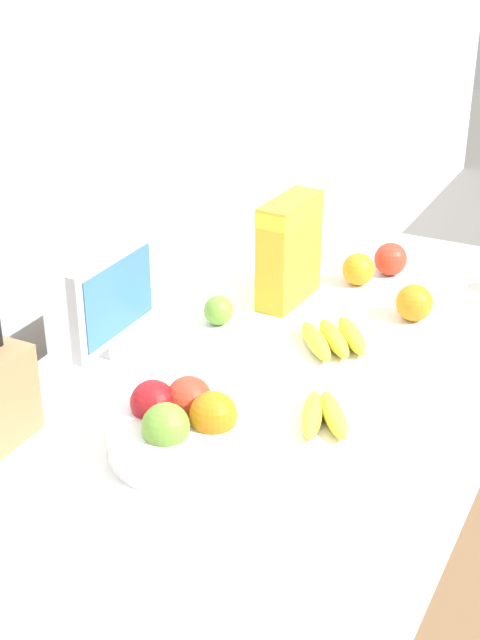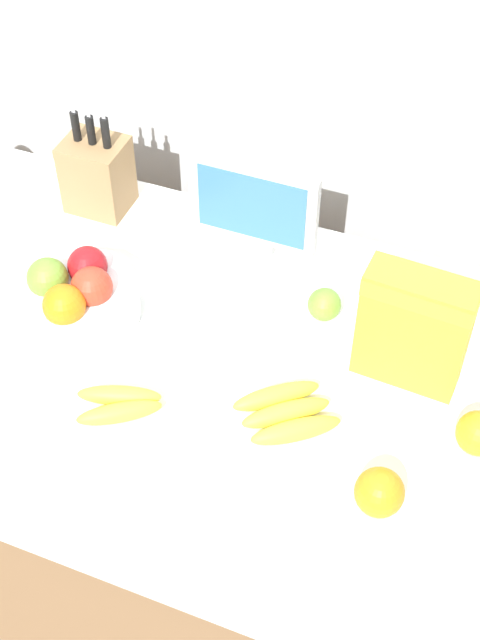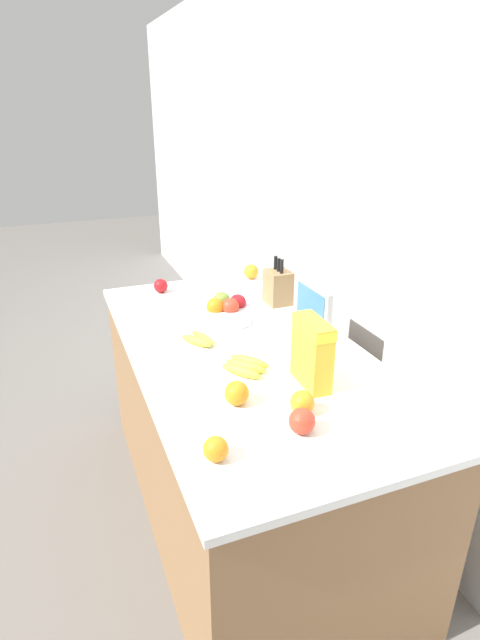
{
  "view_description": "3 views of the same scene",
  "coord_description": "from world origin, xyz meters",
  "px_view_note": "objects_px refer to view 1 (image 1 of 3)",
  "views": [
    {
      "loc": [
        -1.39,
        -0.65,
        1.78
      ],
      "look_at": [
        -0.02,
        0.05,
        1.01
      ],
      "focal_mm": 50.0,
      "sensor_mm": 36.0,
      "label": 1
    },
    {
      "loc": [
        0.48,
        -1.0,
        2.18
      ],
      "look_at": [
        0.08,
        0.03,
        0.99
      ],
      "focal_mm": 50.0,
      "sensor_mm": 36.0,
      "label": 2
    },
    {
      "loc": [
        1.75,
        -0.69,
        1.81
      ],
      "look_at": [
        -0.03,
        0.0,
        0.98
      ],
      "focal_mm": 28.0,
      "sensor_mm": 36.0,
      "label": 3
    }
  ],
  "objects_px": {
    "cereal_box": "(289,245)",
    "apple_rear": "(219,310)",
    "small_monitor": "(115,299)",
    "banana_bunch_left": "(323,415)",
    "banana_bunch_right": "(334,338)",
    "apple_by_knife_block": "(391,259)",
    "orange_by_cereal": "(414,303)",
    "fruit_bowl": "(182,427)",
    "orange_mid_right": "(357,269)"
  },
  "relations": [
    {
      "from": "cereal_box",
      "to": "apple_rear",
      "type": "distance_m",
      "value": 0.23
    },
    {
      "from": "small_monitor",
      "to": "banana_bunch_left",
      "type": "xyz_separation_m",
      "value": [
        -0.07,
        -0.5,
        -0.1
      ]
    },
    {
      "from": "banana_bunch_right",
      "to": "apple_by_knife_block",
      "type": "xyz_separation_m",
      "value": [
        0.43,
        0.02,
        0.02
      ]
    },
    {
      "from": "apple_by_knife_block",
      "to": "orange_by_cereal",
      "type": "relative_size",
      "value": 0.98
    },
    {
      "from": "cereal_box",
      "to": "banana_bunch_right",
      "type": "xyz_separation_m",
      "value": [
        -0.17,
        -0.19,
        -0.12
      ]
    },
    {
      "from": "small_monitor",
      "to": "banana_bunch_left",
      "type": "bearing_deg",
      "value": -97.84
    },
    {
      "from": "banana_bunch_left",
      "to": "apple_by_knife_block",
      "type": "height_order",
      "value": "apple_by_knife_block"
    },
    {
      "from": "fruit_bowl",
      "to": "apple_by_knife_block",
      "type": "bearing_deg",
      "value": -4.94
    },
    {
      "from": "cereal_box",
      "to": "banana_bunch_left",
      "type": "distance_m",
      "value": 0.55
    },
    {
      "from": "orange_by_cereal",
      "to": "banana_bunch_right",
      "type": "bearing_deg",
      "value": 150.96
    },
    {
      "from": "cereal_box",
      "to": "orange_by_cereal",
      "type": "bearing_deg",
      "value": -81.32
    },
    {
      "from": "apple_by_knife_block",
      "to": "banana_bunch_right",
      "type": "bearing_deg",
      "value": -177.76
    },
    {
      "from": "fruit_bowl",
      "to": "cereal_box",
      "type": "bearing_deg",
      "value": 7.86
    },
    {
      "from": "cereal_box",
      "to": "apple_by_knife_block",
      "type": "distance_m",
      "value": 0.32
    },
    {
      "from": "banana_bunch_left",
      "to": "apple_by_knife_block",
      "type": "bearing_deg",
      "value": 8.67
    },
    {
      "from": "apple_by_knife_block",
      "to": "orange_by_cereal",
      "type": "xyz_separation_m",
      "value": [
        -0.22,
        -0.13,
        0.0
      ]
    },
    {
      "from": "fruit_bowl",
      "to": "orange_mid_right",
      "type": "xyz_separation_m",
      "value": [
        0.81,
        -0.02,
        -0.01
      ]
    },
    {
      "from": "orange_mid_right",
      "to": "apple_rear",
      "type": "bearing_deg",
      "value": 150.01
    },
    {
      "from": "fruit_bowl",
      "to": "apple_rear",
      "type": "relative_size",
      "value": 3.89
    },
    {
      "from": "small_monitor",
      "to": "orange_by_cereal",
      "type": "bearing_deg",
      "value": -50.75
    },
    {
      "from": "banana_bunch_right",
      "to": "orange_mid_right",
      "type": "xyz_separation_m",
      "value": [
        0.33,
        0.07,
        0.02
      ]
    },
    {
      "from": "orange_mid_right",
      "to": "small_monitor",
      "type": "bearing_deg",
      "value": 148.74
    },
    {
      "from": "orange_by_cereal",
      "to": "orange_mid_right",
      "type": "bearing_deg",
      "value": 55.03
    },
    {
      "from": "banana_bunch_right",
      "to": "apple_rear",
      "type": "bearing_deg",
      "value": 93.42
    },
    {
      "from": "apple_rear",
      "to": "orange_mid_right",
      "type": "height_order",
      "value": "orange_mid_right"
    },
    {
      "from": "fruit_bowl",
      "to": "apple_by_knife_block",
      "type": "height_order",
      "value": "fruit_bowl"
    },
    {
      "from": "apple_by_knife_block",
      "to": "apple_rear",
      "type": "distance_m",
      "value": 0.51
    },
    {
      "from": "apple_rear",
      "to": "orange_by_cereal",
      "type": "bearing_deg",
      "value": -60.27
    },
    {
      "from": "small_monitor",
      "to": "apple_by_knife_block",
      "type": "height_order",
      "value": "small_monitor"
    },
    {
      "from": "fruit_bowl",
      "to": "orange_by_cereal",
      "type": "distance_m",
      "value": 0.72
    },
    {
      "from": "cereal_box",
      "to": "orange_by_cereal",
      "type": "xyz_separation_m",
      "value": [
        0.03,
        -0.3,
        -0.1
      ]
    },
    {
      "from": "small_monitor",
      "to": "apple_rear",
      "type": "xyz_separation_m",
      "value": [
        0.2,
        -0.13,
        -0.09
      ]
    },
    {
      "from": "cereal_box",
      "to": "orange_by_cereal",
      "type": "height_order",
      "value": "cereal_box"
    },
    {
      "from": "banana_bunch_left",
      "to": "apple_by_knife_block",
      "type": "xyz_separation_m",
      "value": [
        0.71,
        0.11,
        0.02
      ]
    },
    {
      "from": "small_monitor",
      "to": "apple_rear",
      "type": "relative_size",
      "value": 4.13
    },
    {
      "from": "banana_bunch_left",
      "to": "apple_rear",
      "type": "bearing_deg",
      "value": 53.11
    },
    {
      "from": "small_monitor",
      "to": "cereal_box",
      "type": "xyz_separation_m",
      "value": [
        0.39,
        -0.22,
        0.02
      ]
    },
    {
      "from": "orange_mid_right",
      "to": "banana_bunch_right",
      "type": "bearing_deg",
      "value": -167.96
    },
    {
      "from": "small_monitor",
      "to": "apple_by_knife_block",
      "type": "relative_size",
      "value": 3.34
    },
    {
      "from": "small_monitor",
      "to": "fruit_bowl",
      "type": "distance_m",
      "value": 0.41
    },
    {
      "from": "small_monitor",
      "to": "apple_rear",
      "type": "bearing_deg",
      "value": -33.35
    },
    {
      "from": "apple_rear",
      "to": "banana_bunch_right",
      "type": "bearing_deg",
      "value": -86.58
    },
    {
      "from": "orange_mid_right",
      "to": "orange_by_cereal",
      "type": "bearing_deg",
      "value": -124.97
    },
    {
      "from": "orange_by_cereal",
      "to": "small_monitor",
      "type": "bearing_deg",
      "value": 129.25
    },
    {
      "from": "banana_bunch_left",
      "to": "orange_by_cereal",
      "type": "height_order",
      "value": "orange_by_cereal"
    },
    {
      "from": "apple_rear",
      "to": "orange_mid_right",
      "type": "relative_size",
      "value": 0.84
    },
    {
      "from": "orange_mid_right",
      "to": "orange_by_cereal",
      "type": "height_order",
      "value": "orange_by_cereal"
    },
    {
      "from": "banana_bunch_left",
      "to": "banana_bunch_right",
      "type": "bearing_deg",
      "value": 17.71
    },
    {
      "from": "small_monitor",
      "to": "banana_bunch_right",
      "type": "height_order",
      "value": "small_monitor"
    },
    {
      "from": "fruit_bowl",
      "to": "orange_mid_right",
      "type": "relative_size",
      "value": 3.25
    }
  ]
}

